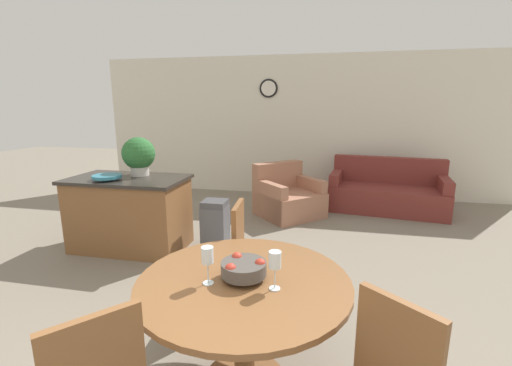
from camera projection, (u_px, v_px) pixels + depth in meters
The scene contains 12 objects.
wall_back at pixel (299, 127), 6.70m from camera, with size 8.00×0.09×2.70m.
dining_table at pixel (244, 304), 2.06m from camera, with size 1.27×1.27×0.74m.
dining_chair_far_side at pixel (251, 253), 2.92m from camera, with size 0.45×0.45×0.95m.
fruit_bowl at pixel (244, 268), 2.01m from camera, with size 0.27×0.27×0.13m.
wine_glass_left at pixel (207, 257), 1.93m from camera, with size 0.07×0.07×0.22m.
wine_glass_right at pixel (275, 261), 1.88m from camera, with size 0.07×0.07×0.22m.
kitchen_island at pixel (130, 213), 4.23m from camera, with size 1.41×0.79×0.90m.
teal_bowl at pixel (107, 177), 3.99m from camera, with size 0.33×0.33×0.06m.
potted_plant at pixel (139, 155), 4.21m from camera, with size 0.40×0.40×0.48m.
trash_bin at pixel (215, 225), 4.22m from camera, with size 0.30×0.29×0.62m.
couch at pixel (387, 193), 5.85m from camera, with size 1.97×1.14×0.87m.
armchair at pixel (288, 198), 5.55m from camera, with size 1.24×1.24×0.84m.
Camera 1 is at (0.56, -0.88, 1.74)m, focal length 24.00 mm.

